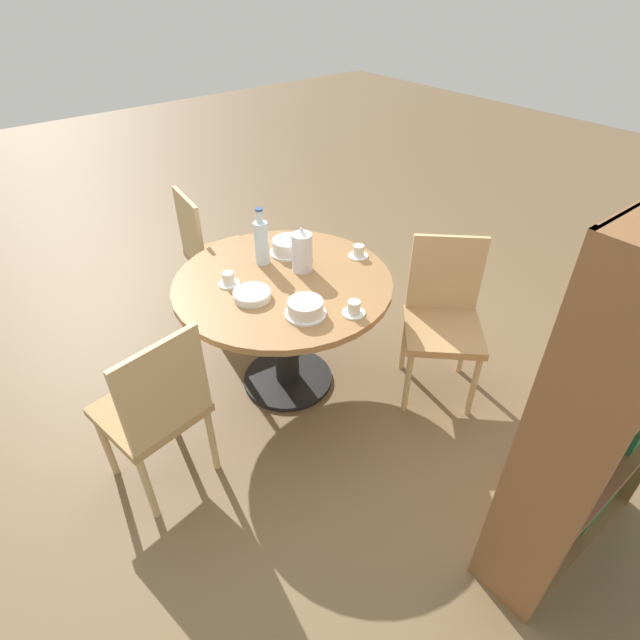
# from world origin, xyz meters

# --- Properties ---
(ground_plane) EXTENTS (14.00, 14.00, 0.00)m
(ground_plane) POSITION_xyz_m (0.00, 0.00, 0.00)
(ground_plane) COLOR brown
(dining_table) EXTENTS (1.17, 1.17, 0.73)m
(dining_table) POSITION_xyz_m (0.00, 0.00, 0.56)
(dining_table) COLOR black
(dining_table) RESTS_ON ground_plane
(chair_a) EXTENTS (0.59, 0.59, 0.93)m
(chair_a) POSITION_xyz_m (-0.68, 0.56, 0.49)
(chair_a) COLOR tan
(chair_a) RESTS_ON ground_plane
(chair_b) EXTENTS (0.47, 0.47, 0.93)m
(chair_b) POSITION_xyz_m (-0.04, -0.88, 0.49)
(chair_b) COLOR tan
(chair_b) RESTS_ON ground_plane
(chair_c) EXTENTS (0.48, 0.48, 0.93)m
(chair_c) POSITION_xyz_m (0.86, 0.21, 0.49)
(chair_c) COLOR tan
(chair_c) RESTS_ON ground_plane
(bookshelf) EXTENTS (0.88, 0.28, 1.61)m
(bookshelf) POSITION_xyz_m (-0.36, 1.55, 0.76)
(bookshelf) COLOR brown
(bookshelf) RESTS_ON ground_plane
(coffee_pot) EXTENTS (0.11, 0.11, 0.25)m
(coffee_pot) POSITION_xyz_m (-0.14, -0.02, 0.84)
(coffee_pot) COLOR silver
(coffee_pot) RESTS_ON dining_table
(water_bottle) EXTENTS (0.08, 0.08, 0.33)m
(water_bottle) POSITION_xyz_m (-0.02, -0.21, 0.86)
(water_bottle) COLOR silver
(water_bottle) RESTS_ON dining_table
(cake_main) EXTENTS (0.21, 0.21, 0.09)m
(cake_main) POSITION_xyz_m (-0.20, -0.22, 0.77)
(cake_main) COLOR white
(cake_main) RESTS_ON dining_table
(cake_second) EXTENTS (0.20, 0.20, 0.08)m
(cake_second) POSITION_xyz_m (0.10, 0.32, 0.77)
(cake_second) COLOR white
(cake_second) RESTS_ON dining_table
(cup_a) EXTENTS (0.11, 0.11, 0.07)m
(cup_a) POSITION_xyz_m (-0.48, 0.07, 0.76)
(cup_a) COLOR white
(cup_a) RESTS_ON dining_table
(cup_b) EXTENTS (0.11, 0.11, 0.07)m
(cup_b) POSITION_xyz_m (-0.09, 0.46, 0.76)
(cup_b) COLOR white
(cup_b) RESTS_ON dining_table
(cup_c) EXTENTS (0.11, 0.11, 0.07)m
(cup_c) POSITION_xyz_m (0.24, -0.14, 0.76)
(cup_c) COLOR white
(cup_c) RESTS_ON dining_table
(plate_stack) EXTENTS (0.19, 0.19, 0.04)m
(plate_stack) POSITION_xyz_m (0.22, 0.05, 0.75)
(plate_stack) COLOR white
(plate_stack) RESTS_ON dining_table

